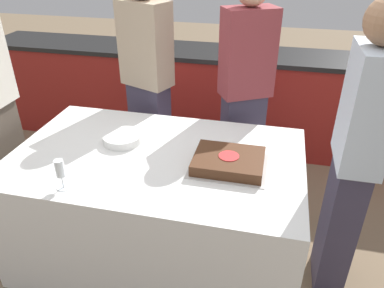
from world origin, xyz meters
name	(u,v)px	position (x,y,z in m)	size (l,w,h in m)	color
ground_plane	(162,248)	(0.00, 0.00, 0.00)	(14.00, 14.00, 0.00)	#7A664C
back_counter	(208,97)	(0.00, 1.60, 0.46)	(4.40, 0.58, 0.92)	maroon
dining_table	(159,205)	(0.00, 0.00, 0.37)	(1.69, 1.05, 0.75)	white
cake	(229,161)	(0.43, -0.03, 0.78)	(0.42, 0.34, 0.07)	#B7B2AD
plate_stack	(123,138)	(-0.25, 0.10, 0.77)	(0.24, 0.24, 0.05)	white
wine_glass	(60,170)	(-0.36, -0.41, 0.85)	(0.07, 0.07, 0.16)	white
side_plate_near_cake	(248,141)	(0.50, 0.28, 0.75)	(0.19, 0.19, 0.00)	white
person_cutting_cake	(245,94)	(0.43, 0.74, 0.87)	(0.40, 0.35, 1.66)	#383347
person_seated_right	(355,158)	(1.06, 0.00, 0.87)	(0.22, 0.35, 1.66)	#383347
person_standing_back	(148,86)	(-0.30, 0.74, 0.87)	(0.41, 0.32, 1.67)	#383347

